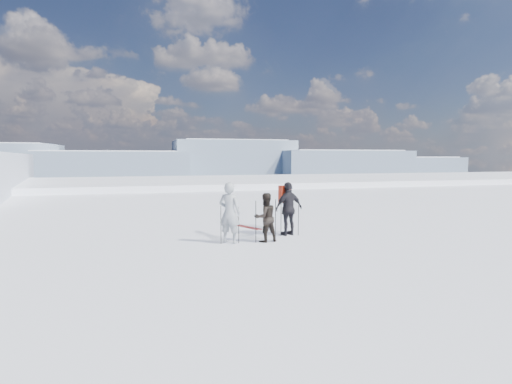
% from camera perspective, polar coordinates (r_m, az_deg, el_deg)
% --- Properties ---
extents(lake_basin, '(820.00, 820.00, 71.62)m').
position_cam_1_polar(lake_basin, '(40.50, -6.98, -8.11)').
color(lake_basin, white).
rests_on(lake_basin, ground).
extents(far_mountain_range, '(770.00, 110.00, 53.00)m').
position_cam_1_polar(far_mountain_range, '(465.24, -11.45, 3.72)').
color(far_mountain_range, slate).
rests_on(far_mountain_range, ground).
extents(skier_grey, '(0.83, 0.78, 1.91)m').
position_cam_1_polar(skier_grey, '(12.45, -3.80, -2.96)').
color(skier_grey, gray).
rests_on(skier_grey, ground).
extents(skier_dark, '(0.85, 0.72, 1.55)m').
position_cam_1_polar(skier_dark, '(12.63, 1.34, -3.66)').
color(skier_dark, black).
rests_on(skier_dark, ground).
extents(skier_pack, '(1.15, 0.70, 1.83)m').
position_cam_1_polar(skier_pack, '(13.70, 4.68, -2.40)').
color(skier_pack, black).
rests_on(skier_pack, ground).
extents(backpack, '(0.43, 0.31, 0.59)m').
position_cam_1_polar(backpack, '(13.80, 4.13, 2.70)').
color(backpack, red).
rests_on(backpack, skier_pack).
extents(ski_poles, '(2.82, 0.87, 1.35)m').
position_cam_1_polar(ski_poles, '(12.86, 0.99, -4.24)').
color(ski_poles, black).
rests_on(ski_poles, ground).
extents(skis_loose, '(0.96, 1.57, 0.03)m').
position_cam_1_polar(skis_loose, '(15.41, -1.61, -4.95)').
color(skis_loose, black).
rests_on(skis_loose, ground).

